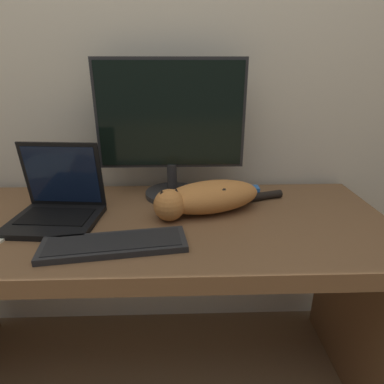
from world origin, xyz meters
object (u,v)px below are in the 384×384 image
object	(u,v)px
monitor	(171,127)
laptop	(57,206)
external_keyboard	(114,244)
cat	(207,197)

from	to	relation	value
monitor	laptop	size ratio (longest dim) A/B	1.85
monitor	external_keyboard	size ratio (longest dim) A/B	1.29
monitor	external_keyboard	world-z (taller)	monitor
monitor	cat	world-z (taller)	monitor
external_keyboard	cat	size ratio (longest dim) A/B	0.87
external_keyboard	cat	distance (m)	0.39
monitor	external_keyboard	xyz separation A→B (m)	(-0.17, -0.41, -0.28)
laptop	external_keyboard	world-z (taller)	laptop
laptop	cat	world-z (taller)	laptop
monitor	external_keyboard	bearing A→B (deg)	-112.06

